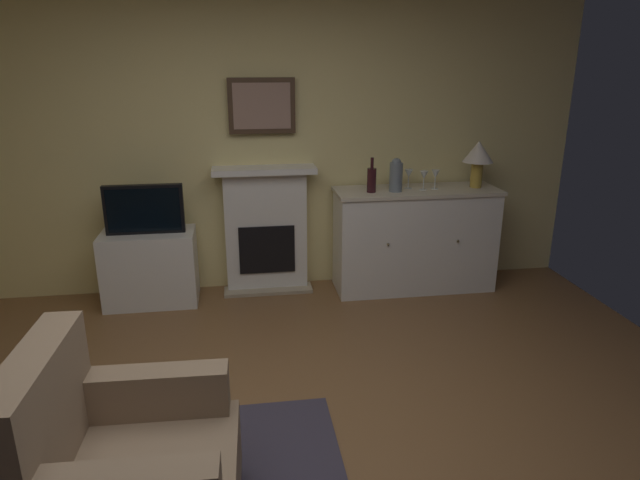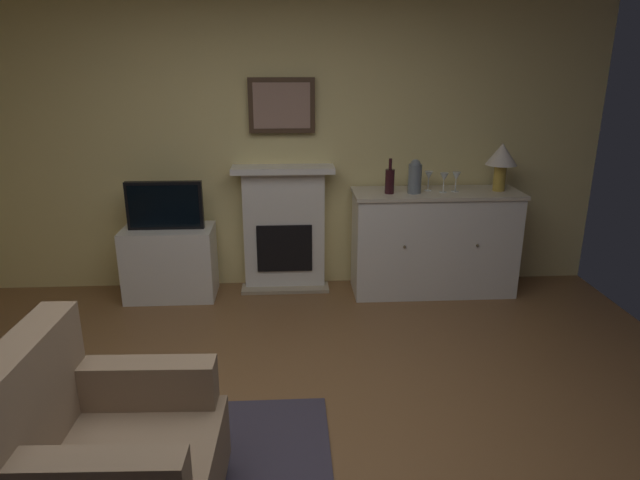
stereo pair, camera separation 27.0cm
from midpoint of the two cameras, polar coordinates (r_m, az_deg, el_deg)
The scene contains 14 objects.
ground_plane at distance 3.03m, azimuth -2.67°, elevation -23.32°, with size 5.73×5.05×0.10m, color brown.
wall_rear at distance 4.81m, azimuth -3.32°, elevation 10.86°, with size 5.73×0.06×2.71m, color #EAD68C.
fireplace_unit at distance 4.86m, azimuth -2.12°, elevation 1.21°, with size 0.87×0.30×1.10m.
framed_picture at distance 4.71m, azimuth -2.29°, elevation 13.64°, with size 0.55×0.04×0.45m.
sideboard_cabinet at distance 4.91m, azimuth 13.16°, elevation -0.24°, with size 1.41×0.49×0.90m.
table_lamp at distance 4.92m, azimuth 19.71°, elevation 7.97°, with size 0.26×0.26×0.40m.
wine_bottle at distance 4.62m, azimuth 8.86°, elevation 6.04°, with size 0.08×0.08×0.29m.
wine_glass_left at distance 4.79m, azimuth 12.72°, elevation 6.40°, with size 0.07×0.07×0.16m.
wine_glass_center at distance 4.75m, azimuth 14.25°, elevation 6.19°, with size 0.07×0.07×0.16m.
wine_glass_right at distance 4.80m, azimuth 15.42°, elevation 6.23°, with size 0.07×0.07×0.16m.
vase_decorative at distance 4.66m, azimuth 11.39°, elevation 6.41°, with size 0.11×0.11×0.28m.
tv_cabinet at distance 4.86m, azimuth -13.63°, elevation -2.29°, with size 0.75×0.42×0.62m.
tv_set at distance 4.69m, azimuth -14.13°, elevation 3.44°, with size 0.62×0.07×0.40m.
armchair at distance 2.58m, azimuth -18.48°, elevation -20.50°, with size 0.84×0.80×0.92m.
Camera 2 is at (0.13, -2.29, 1.95)m, focal length 31.11 mm.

